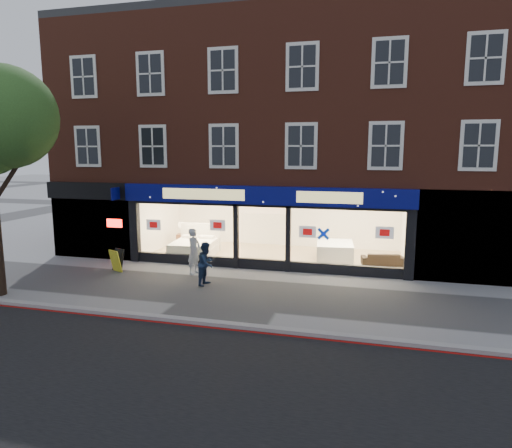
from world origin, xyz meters
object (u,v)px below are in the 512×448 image
at_px(sofa, 383,259).
at_px(a_board, 117,260).
at_px(pedestrian_grey, 194,251).
at_px(pedestrian_blue, 206,263).
at_px(display_bed, 194,247).
at_px(mattress_stack, 335,251).

height_order(sofa, a_board, a_board).
height_order(a_board, pedestrian_grey, pedestrian_grey).
relative_size(sofa, pedestrian_blue, 1.08).
xyz_separation_m(pedestrian_grey, pedestrian_blue, (0.97, -1.23, -0.11)).
bearing_deg(a_board, pedestrian_blue, 12.73).
bearing_deg(display_bed, mattress_stack, 1.48).
xyz_separation_m(display_bed, a_board, (-1.97, -3.01, -0.01)).
height_order(display_bed, pedestrian_blue, pedestrian_blue).
distance_m(mattress_stack, pedestrian_blue, 5.98).
relative_size(mattress_stack, pedestrian_grey, 1.15).
distance_m(mattress_stack, pedestrian_grey, 5.94).
bearing_deg(a_board, sofa, 42.03).
bearing_deg(sofa, pedestrian_grey, 12.58).
bearing_deg(pedestrian_grey, sofa, -54.46).
bearing_deg(display_bed, pedestrian_blue, -66.46).
height_order(mattress_stack, a_board, a_board).
bearing_deg(sofa, a_board, 8.64).
xyz_separation_m(sofa, pedestrian_blue, (-5.96, -4.08, 0.42)).
relative_size(display_bed, pedestrian_blue, 1.54).
distance_m(sofa, a_board, 10.48).
relative_size(pedestrian_grey, pedestrian_blue, 1.14).
height_order(sofa, pedestrian_grey, pedestrian_grey).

